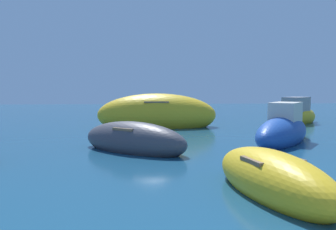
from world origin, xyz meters
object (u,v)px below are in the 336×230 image
moored_boat_0 (283,131)px  moored_boat_3 (298,115)px  moored_boat_2 (133,140)px  moored_boat_1 (157,115)px  moored_boat_5 (272,179)px

moored_boat_0 → moored_boat_3: size_ratio=1.24×
moored_boat_0 → moored_boat_2: (-5.65, -1.37, -0.09)m
moored_boat_2 → moored_boat_3: 12.62m
moored_boat_0 → moored_boat_2: moored_boat_0 is taller
moored_boat_1 → moored_boat_2: size_ratio=1.59×
moored_boat_0 → moored_boat_2: size_ratio=1.13×
moored_boat_0 → moored_boat_1: (-4.52, 5.75, 0.19)m
moored_boat_3 → moored_boat_2: bearing=-179.3°
moored_boat_0 → moored_boat_5: (-2.89, -6.36, -0.13)m
moored_boat_0 → moored_boat_3: 7.95m
moored_boat_3 → moored_boat_5: moored_boat_3 is taller
moored_boat_0 → moored_boat_1: moored_boat_1 is taller
moored_boat_1 → moored_boat_5: 12.23m
moored_boat_0 → moored_boat_1: 7.32m
moored_boat_2 → moored_boat_3: bearing=-99.0°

